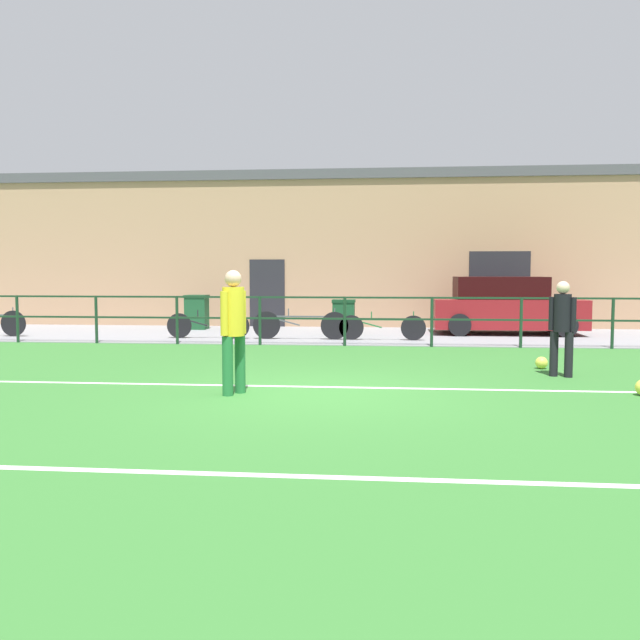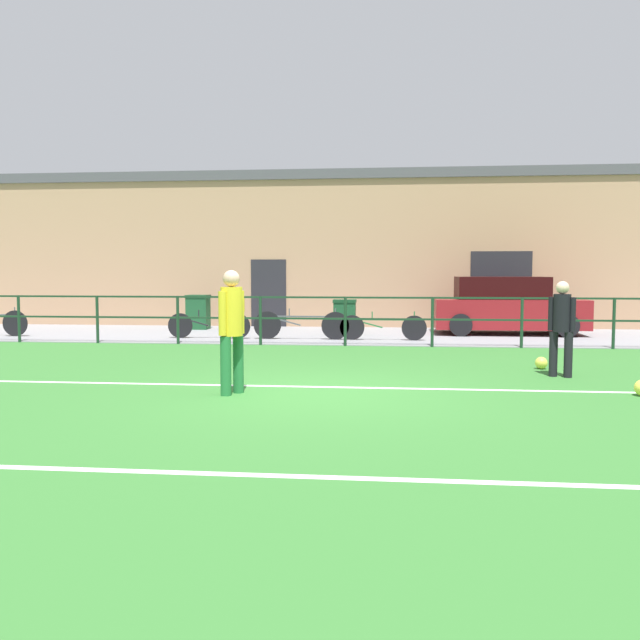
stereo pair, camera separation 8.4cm
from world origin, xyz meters
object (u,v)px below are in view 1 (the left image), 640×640
(trash_bin_1, at_px, (344,317))
(bicycle_parked_3, at_px, (382,327))
(player_striker, at_px, (234,324))
(soccer_ball_spare, at_px, (541,363))
(parked_car_red, at_px, (505,307))
(player_goalkeeper, at_px, (562,323))
(bicycle_parked_0, at_px, (300,325))
(bicycle_parked_1, at_px, (208,325))
(spectator_child, at_px, (238,308))
(trash_bin_0, at_px, (197,312))

(trash_bin_1, bearing_deg, bicycle_parked_3, -52.82)
(player_striker, height_order, bicycle_parked_3, player_striker)
(soccer_ball_spare, height_order, parked_car_red, parked_car_red)
(player_goalkeeper, bearing_deg, trash_bin_1, 144.84)
(soccer_ball_spare, bearing_deg, player_striker, -149.19)
(soccer_ball_spare, bearing_deg, player_goalkeeper, -83.11)
(player_goalkeeper, xyz_separation_m, bicycle_parked_3, (-2.95, 5.36, -0.55))
(bicycle_parked_0, distance_m, bicycle_parked_3, 2.06)
(player_goalkeeper, height_order, soccer_ball_spare, player_goalkeeper)
(player_goalkeeper, distance_m, trash_bin_1, 7.84)
(player_goalkeeper, distance_m, bicycle_parked_1, 9.15)
(player_striker, height_order, spectator_child, player_striker)
(player_goalkeeper, height_order, bicycle_parked_1, player_goalkeeper)
(trash_bin_0, xyz_separation_m, trash_bin_1, (4.44, -1.23, -0.03))
(bicycle_parked_3, bearing_deg, trash_bin_0, 154.62)
(bicycle_parked_3, bearing_deg, parked_car_red, 31.13)
(spectator_child, distance_m, bicycle_parked_0, 2.53)
(trash_bin_0, relative_size, trash_bin_1, 1.07)
(parked_car_red, xyz_separation_m, bicycle_parked_3, (-3.35, -2.02, -0.42))
(player_striker, distance_m, bicycle_parked_1, 7.80)
(bicycle_parked_1, xyz_separation_m, bicycle_parked_3, (4.44, -0.00, -0.01))
(parked_car_red, bearing_deg, player_goalkeeper, -93.11)
(trash_bin_0, bearing_deg, bicycle_parked_3, -25.38)
(soccer_ball_spare, bearing_deg, parked_car_red, 85.54)
(bicycle_parked_1, relative_size, trash_bin_1, 2.26)
(soccer_ball_spare, bearing_deg, bicycle_parked_0, 137.55)
(player_goalkeeper, height_order, bicycle_parked_3, player_goalkeeper)
(player_striker, bearing_deg, spectator_child, 41.34)
(trash_bin_0, bearing_deg, player_goalkeeper, -43.37)
(bicycle_parked_0, bearing_deg, trash_bin_0, 142.77)
(spectator_child, xyz_separation_m, bicycle_parked_1, (-0.43, -1.57, -0.36))
(player_goalkeeper, relative_size, parked_car_red, 0.39)
(player_goalkeeper, distance_m, bicycle_parked_0, 7.36)
(bicycle_parked_0, bearing_deg, parked_car_red, 20.52)
(player_goalkeeper, xyz_separation_m, parked_car_red, (0.40, 7.39, -0.13))
(player_goalkeeper, relative_size, bicycle_parked_3, 0.73)
(bicycle_parked_0, bearing_deg, bicycle_parked_3, -0.00)
(player_goalkeeper, relative_size, trash_bin_0, 1.55)
(player_striker, bearing_deg, bicycle_parked_0, 29.07)
(bicycle_parked_0, xyz_separation_m, trash_bin_0, (-3.42, 2.60, 0.15))
(bicycle_parked_1, relative_size, bicycle_parked_3, 0.99)
(soccer_ball_spare, distance_m, parked_car_red, 6.56)
(soccer_ball_spare, distance_m, bicycle_parked_3, 5.31)
(player_striker, xyz_separation_m, bicycle_parked_1, (-2.38, 7.40, -0.64))
(spectator_child, distance_m, bicycle_parked_3, 4.32)
(bicycle_parked_3, relative_size, trash_bin_0, 2.13)
(spectator_child, distance_m, parked_car_red, 7.38)
(spectator_child, bearing_deg, trash_bin_0, -27.09)
(trash_bin_0, distance_m, trash_bin_1, 4.60)
(trash_bin_0, bearing_deg, soccer_ball_spare, -40.40)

